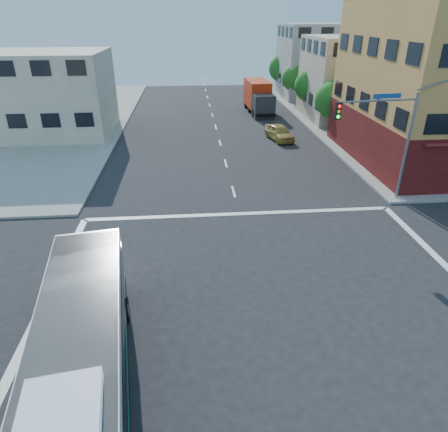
{
  "coord_description": "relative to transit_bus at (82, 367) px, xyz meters",
  "views": [
    {
      "loc": [
        -2.95,
        -12.66,
        11.18
      ],
      "look_at": [
        -1.39,
        4.98,
        2.19
      ],
      "focal_mm": 32.0,
      "sensor_mm": 36.0,
      "label": 1
    }
  ],
  "objects": [
    {
      "name": "ground",
      "position": [
        6.45,
        3.69,
        -1.71
      ],
      "size": [
        120.0,
        120.0,
        0.0
      ],
      "primitive_type": "plane",
      "color": "black",
      "rests_on": "ground"
    },
    {
      "name": "building_east_near",
      "position": [
        23.43,
        37.67,
        2.79
      ],
      "size": [
        12.06,
        10.06,
        9.0
      ],
      "color": "#C0AF92",
      "rests_on": "ground"
    },
    {
      "name": "building_east_far",
      "position": [
        23.43,
        51.67,
        3.29
      ],
      "size": [
        12.06,
        10.06,
        10.0
      ],
      "color": "#A9A9A4",
      "rests_on": "ground"
    },
    {
      "name": "building_west",
      "position": [
        -10.57,
        33.67,
        2.29
      ],
      "size": [
        12.06,
        10.06,
        8.0
      ],
      "color": "beige",
      "rests_on": "ground"
    },
    {
      "name": "signal_mast_ne",
      "position": [
        15.53,
        14.31,
        3.27
      ],
      "size": [
        7.91,
        1.13,
        8.07
      ],
      "color": "slate",
      "rests_on": "ground"
    },
    {
      "name": "street_tree_a",
      "position": [
        18.35,
        31.62,
        1.88
      ],
      "size": [
        3.6,
        3.6,
        5.53
      ],
      "color": "#322212",
      "rests_on": "ground"
    },
    {
      "name": "street_tree_b",
      "position": [
        18.35,
        39.62,
        2.04
      ],
      "size": [
        3.8,
        3.8,
        5.79
      ],
      "color": "#322212",
      "rests_on": "ground"
    },
    {
      "name": "street_tree_c",
      "position": [
        18.35,
        47.62,
        1.75
      ],
      "size": [
        3.4,
        3.4,
        5.29
      ],
      "color": "#322212",
      "rests_on": "ground"
    },
    {
      "name": "street_tree_d",
      "position": [
        18.35,
        55.62,
        2.17
      ],
      "size": [
        4.0,
        4.0,
        6.03
      ],
      "color": "#322212",
      "rests_on": "ground"
    },
    {
      "name": "transit_bus",
      "position": [
        0.0,
        0.0,
        0.0
      ],
      "size": [
        4.21,
        12.07,
        3.5
      ],
      "rotation": [
        0.0,
        0.0,
        0.15
      ],
      "color": "black",
      "rests_on": "ground"
    },
    {
      "name": "box_truck",
      "position": [
        12.33,
        41.6,
        0.12
      ],
      "size": [
        2.77,
        8.46,
        3.77
      ],
      "rotation": [
        0.0,
        0.0,
        0.04
      ],
      "color": "#27272D",
      "rests_on": "ground"
    },
    {
      "name": "parked_car",
      "position": [
        12.37,
        29.21,
        -0.97
      ],
      "size": [
        2.61,
        4.62,
        1.48
      ],
      "primitive_type": "imported",
      "rotation": [
        0.0,
        0.0,
        0.21
      ],
      "color": "#B59540",
      "rests_on": "ground"
    }
  ]
}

